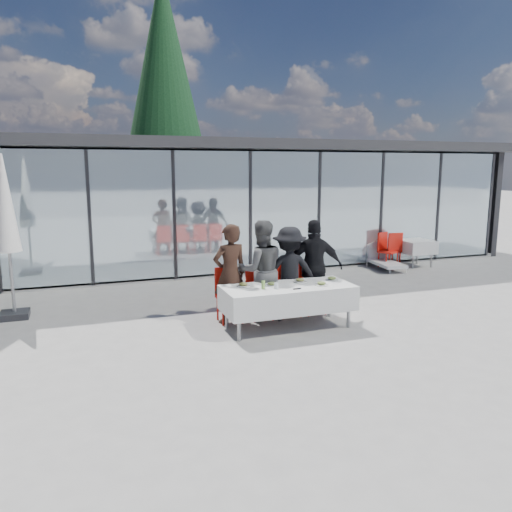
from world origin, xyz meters
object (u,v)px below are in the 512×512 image
Objects in this scene: plate_a at (243,285)px; spare_table_right at (416,247)px; diner_b at (261,270)px; lounger at (383,259)px; diner_chair_b at (259,289)px; plate_b at (272,284)px; market_umbrella at (6,214)px; diner_chair_a at (228,292)px; diner_c at (289,272)px; juice_bottle at (263,285)px; diner_a at (230,274)px; conifer_tree at (165,86)px; plate_extra at (321,284)px; plate_c at (300,281)px; spare_chair_b at (393,248)px; dining_table at (288,298)px; diner_d at (315,267)px; folded_eyeglasses at (297,289)px; spare_chair_a at (386,248)px; diner_chair_c at (287,287)px; plate_d at (332,279)px.

spare_table_right is at bearing 29.78° from plate_a.
diner_b is 5.81m from lounger.
plate_b is (0.00, -0.65, 0.24)m from diner_chair_b.
diner_b is 0.61× the size of market_umbrella.
diner_chair_a and diner_chair_b have the same top height.
juice_bottle is at bearing 57.08° from diner_c.
conifer_tree is at bearing -105.83° from diner_a.
plate_b is at bearing 162.21° from plate_extra.
spare_chair_b is at bearing 39.46° from plate_c.
plate_b is at bearing 159.16° from dining_table.
spare_chair_b is (5.17, 3.22, 0.00)m from diner_chair_b.
diner_b reaches higher than diner_c.
diner_d is at bearing 28.66° from juice_bottle.
folded_eyeglasses is 6.12m from lounger.
diner_a is at bearing -148.73° from spare_chair_a.
conifer_tree is (0.23, 13.57, 5.23)m from folded_eyeglasses.
diner_c is at bearing -18.42° from market_umbrella.
spare_chair_a is at bearing 36.47° from diner_chair_c.
plate_c is 1.64× the size of juice_bottle.
plate_d is 5.95m from spare_table_right.
folded_eyeglasses is at bearing -50.41° from plate_b.
spare_chair_a reaches higher than juice_bottle.
diner_c is at bearing 74.51° from folded_eyeglasses.
plate_b is (-1.08, -0.53, -0.12)m from diner_d.
diner_c is 1.96× the size of spare_table_right.
diner_c is at bearing 18.59° from diner_d.
juice_bottle is at bearing -171.31° from plate_d.
market_umbrella is (-5.46, 2.11, 1.16)m from plate_d.
diner_chair_a is at bearing 138.53° from dining_table.
juice_bottle is (-0.49, -0.08, 0.28)m from dining_table.
dining_table is 9.64× the size of plate_d.
diner_a reaches higher than diner_chair_c.
spare_chair_a is (5.53, 3.24, 0.00)m from diner_chair_a.
diner_b reaches higher than dining_table.
diner_chair_c is 4.16× the size of plate_c.
diner_chair_a is at bearing 131.22° from folded_eyeglasses.
market_umbrella is at bearing 151.27° from folded_eyeglasses.
diner_c is 7.20× the size of plate_a.
plate_d is (0.10, -0.50, -0.12)m from diner_d.
diner_chair_b and diner_chair_c have the same top height.
folded_eyeglasses reaches higher than spare_table_right.
dining_table is 2.32× the size of diner_chair_b.
diner_d is at bearing 169.25° from diner_a.
plate_b is at bearing 127.04° from diner_a.
plate_extra is (0.82, -0.91, 0.24)m from diner_chair_b.
diner_d is at bearing -173.18° from diner_b.
spare_table_right is (4.66, 3.70, -0.22)m from plate_d.
diner_chair_b is 0.84m from plate_c.
plate_c is 0.27× the size of spare_table_right.
diner_a is (-0.85, 0.63, 0.35)m from dining_table.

